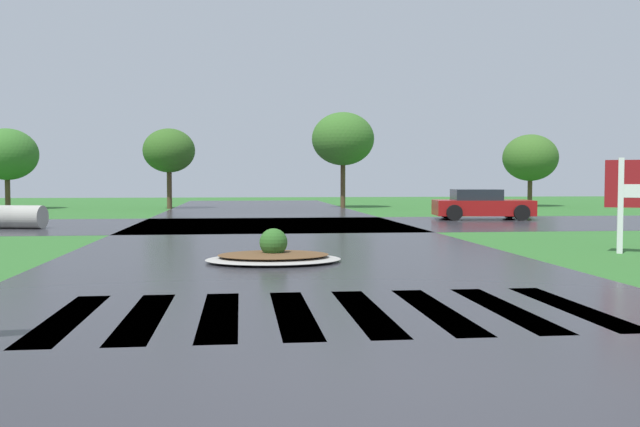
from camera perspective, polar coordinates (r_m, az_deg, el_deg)
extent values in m
cube|color=#2D6628|center=(5.24, 6.14, -16.17)|extent=(120.00, 120.00, 0.10)
cube|color=#2B2B30|center=(14.97, -2.30, -3.53)|extent=(9.88, 80.00, 0.01)
cube|color=#2B2B30|center=(25.62, -4.07, -0.90)|extent=(90.00, 8.89, 0.01)
cube|color=white|center=(8.92, -19.93, -8.02)|extent=(0.45, 3.15, 0.01)
cube|color=white|center=(8.76, -14.14, -8.14)|extent=(0.45, 3.15, 0.01)
cube|color=white|center=(8.68, -8.18, -8.17)|extent=(0.45, 3.15, 0.01)
cube|color=white|center=(8.70, -2.19, -8.12)|extent=(0.45, 3.15, 0.01)
cube|color=white|center=(8.82, 3.71, -7.98)|extent=(0.45, 3.15, 0.01)
cube|color=white|center=(9.02, 9.40, -7.77)|extent=(0.45, 3.15, 0.01)
cube|color=white|center=(9.30, 14.78, -7.50)|extent=(0.45, 3.15, 0.01)
cube|color=white|center=(9.66, 19.80, -7.19)|extent=(0.45, 3.15, 0.01)
cube|color=white|center=(16.93, 23.32, 0.59)|extent=(0.16, 0.16, 2.14)
ellipsoid|color=#9E9B93|center=(13.97, -3.82, -3.75)|extent=(2.71, 1.99, 0.12)
ellipsoid|color=brown|center=(13.96, -3.82, -3.38)|extent=(2.22, 1.63, 0.10)
sphere|color=#2D6023|center=(13.94, -3.82, -2.36)|extent=(0.56, 0.56, 0.56)
cube|color=maroon|center=(29.67, 13.15, 0.47)|extent=(4.16, 2.28, 0.63)
cube|color=#1E232B|center=(29.60, 12.64, 1.51)|extent=(2.08, 1.81, 0.45)
cylinder|color=black|center=(30.92, 15.20, 0.23)|extent=(0.66, 0.30, 0.64)
cylinder|color=black|center=(29.10, 16.15, 0.06)|extent=(0.66, 0.30, 0.64)
cylinder|color=black|center=(30.34, 10.26, 0.23)|extent=(0.66, 0.30, 0.64)
cylinder|color=black|center=(28.48, 10.91, 0.06)|extent=(0.66, 0.30, 0.64)
cylinder|color=#9E9B93|center=(25.48, -23.33, -0.27)|extent=(1.80, 1.16, 0.79)
cylinder|color=#4C3823|center=(42.45, -24.14, 1.59)|extent=(0.28, 0.28, 1.87)
ellipsoid|color=#346B27|center=(42.47, -24.20, 4.44)|extent=(3.36, 3.36, 2.86)
cylinder|color=#4C3823|center=(40.30, -12.20, 1.99)|extent=(0.28, 0.28, 2.26)
ellipsoid|color=#325C20|center=(40.33, -12.23, 5.05)|extent=(2.91, 2.91, 2.47)
cylinder|color=#4C3823|center=(40.76, 1.88, 2.40)|extent=(0.28, 0.28, 2.75)
ellipsoid|color=#366725|center=(40.83, 1.89, 6.12)|extent=(3.63, 3.63, 3.09)
cylinder|color=#4C3823|center=(44.67, 16.76, 1.72)|extent=(0.28, 0.28, 1.82)
ellipsoid|color=#376223|center=(44.69, 16.80, 4.39)|extent=(3.34, 3.34, 2.84)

